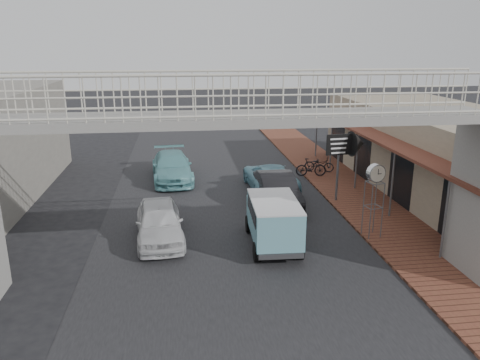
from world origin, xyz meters
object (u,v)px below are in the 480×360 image
object	(u,v)px
white_hatchback	(159,222)
dark_sedan	(277,190)
arrow_sign	(355,144)
angkot_far	(172,167)
motorcycle_near	(319,164)
angkot_curb	(270,177)
motorcycle_far	(311,167)
angkot_van	(273,216)
street_clock	(376,177)

from	to	relation	value
white_hatchback	dark_sedan	xyz separation A→B (m)	(5.13, 3.22, 0.02)
dark_sedan	arrow_sign	xyz separation A→B (m)	(3.60, 0.19, 1.96)
dark_sedan	angkot_far	size ratio (longest dim) A/B	0.89
angkot_far	motorcycle_near	bearing A→B (deg)	-2.16
white_hatchback	motorcycle_near	distance (m)	11.97
angkot_curb	motorcycle_far	xyz separation A→B (m)	(2.62, 1.76, -0.05)
white_hatchback	dark_sedan	size ratio (longest dim) A/B	0.94
angkot_van	arrow_sign	size ratio (longest dim) A/B	1.16
motorcycle_near	motorcycle_far	distance (m)	1.11
angkot_curb	motorcycle_far	world-z (taller)	angkot_curb
angkot_curb	street_clock	distance (m)	7.28
motorcycle_far	street_clock	distance (m)	8.52
motorcycle_near	angkot_curb	bearing A→B (deg)	150.18
dark_sedan	motorcycle_far	xyz separation A→B (m)	(2.76, 4.24, -0.13)
street_clock	arrow_sign	size ratio (longest dim) A/B	0.87
dark_sedan	angkot_curb	xyz separation A→B (m)	(0.15, 2.48, -0.08)
angkot_far	motorcycle_near	size ratio (longest dim) A/B	3.05
angkot_van	motorcycle_near	bearing A→B (deg)	66.45
motorcycle_near	street_clock	size ratio (longest dim) A/B	0.58
angkot_van	street_clock	world-z (taller)	street_clock
angkot_far	motorcycle_far	bearing A→B (deg)	-8.46
angkot_curb	arrow_sign	bearing A→B (deg)	144.73
motorcycle_far	motorcycle_near	bearing A→B (deg)	-33.70
dark_sedan	angkot_van	size ratio (longest dim) A/B	1.19
white_hatchback	arrow_sign	bearing A→B (deg)	16.99
dark_sedan	street_clock	bearing A→B (deg)	-55.89
angkot_curb	angkot_van	xyz separation A→B (m)	(-1.19, -6.74, 0.49)
angkot_curb	motorcycle_far	bearing A→B (deg)	-147.77
dark_sedan	angkot_van	bearing A→B (deg)	-103.74
angkot_curb	dark_sedan	bearing A→B (deg)	84.94
arrow_sign	angkot_van	bearing A→B (deg)	-143.24
motorcycle_far	angkot_far	bearing A→B (deg)	91.98
angkot_curb	arrow_sign	size ratio (longest dim) A/B	1.46
motorcycle_far	arrow_sign	xyz separation A→B (m)	(0.83, -4.05, 2.09)
dark_sedan	motorcycle_near	bearing A→B (deg)	55.62
motorcycle_near	street_clock	distance (m)	9.39
motorcycle_near	arrow_sign	world-z (taller)	arrow_sign
motorcycle_far	street_clock	bearing A→B (deg)	-173.51
angkot_far	angkot_van	size ratio (longest dim) A/B	1.34
motorcycle_near	motorcycle_far	size ratio (longest dim) A/B	0.98
angkot_curb	angkot_van	world-z (taller)	angkot_van
angkot_far	motorcycle_near	distance (m)	8.23
white_hatchback	angkot_far	world-z (taller)	angkot_far
dark_sedan	motorcycle_far	size ratio (longest dim) A/B	2.68
dark_sedan	angkot_far	distance (m)	6.77
angkot_far	motorcycle_far	distance (m)	7.53
street_clock	angkot_van	bearing A→B (deg)	171.76
dark_sedan	arrow_sign	size ratio (longest dim) A/B	1.38
dark_sedan	white_hatchback	bearing A→B (deg)	-147.89
white_hatchback	angkot_far	xyz separation A→B (m)	(0.39, 8.06, 0.01)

